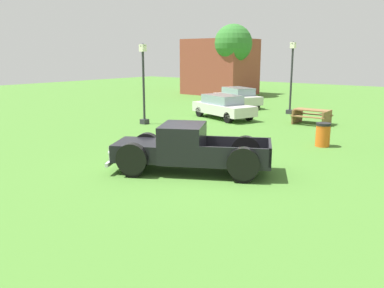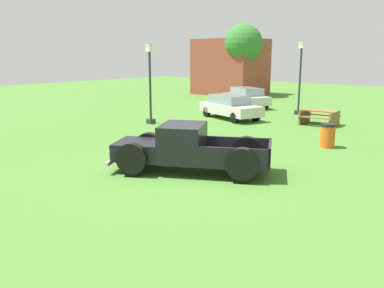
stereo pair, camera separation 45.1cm
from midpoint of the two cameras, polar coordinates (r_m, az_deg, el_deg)
The scene contains 10 objects.
ground_plane at distance 12.76m, azimuth -0.55°, elevation -4.10°, with size 80.00×80.00×0.00m, color #477A2D.
pickup_truck_foreground at distance 12.79m, azimuth -2.59°, elevation -0.73°, with size 5.17×3.87×1.51m.
sedan_distant_a at distance 28.76m, azimuth 5.88°, elevation 6.55°, with size 4.37×3.38×1.36m.
sedan_distant_b at distance 23.51m, azimuth 3.81°, elevation 5.26°, with size 4.34×2.88×1.35m.
lamp_post_near at distance 25.86m, azimuth 13.18°, elevation 9.16°, with size 0.36×0.36×4.38m.
lamp_post_far at distance 21.65m, azimuth -7.36°, elevation 8.51°, with size 0.36×0.36×4.17m.
picnic_table at distance 22.43m, azimuth 15.78°, elevation 3.93°, with size 1.86×1.55×0.78m.
trash_can at distance 17.09m, azimuth 17.03°, elevation 1.26°, with size 0.59×0.59×0.95m.
oak_tree_west at distance 36.06m, azimuth 5.37°, elevation 13.70°, with size 3.26×3.26×6.12m.
brick_pavilion at distance 38.14m, azimuth 3.59°, elevation 10.66°, with size 5.75×4.62×4.93m.
Camera 1 is at (7.45, -9.71, 3.63)m, focal length 38.34 mm.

